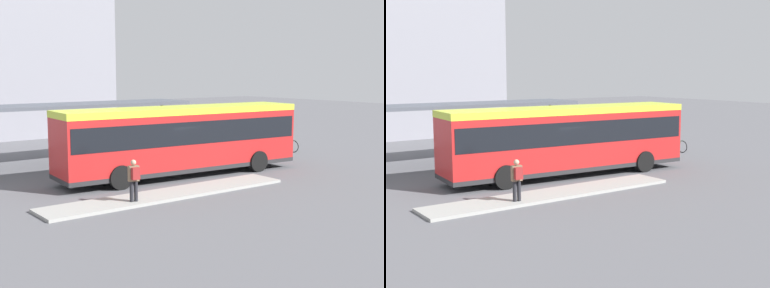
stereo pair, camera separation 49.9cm
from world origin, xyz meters
TOP-DOWN VIEW (x-y plane):
  - ground_plane at (0.00, 0.00)m, footprint 120.00×120.00m
  - curb_island at (-2.83, -3.05)m, footprint 11.02×1.80m
  - city_bus at (0.01, -0.00)m, footprint 12.39×3.31m
  - pedestrian_waiting at (-4.76, -3.49)m, footprint 0.42×0.45m
  - bicycle_green at (9.94, 2.43)m, footprint 0.48×1.79m
  - bicycle_blue at (10.17, 3.16)m, footprint 0.48×1.58m
  - bicycle_red at (9.93, 3.88)m, footprint 0.48×1.70m
  - station_shelter at (-1.99, 7.08)m, footprint 13.13×3.19m

SIDE VIEW (x-z plane):
  - ground_plane at x=0.00m, z-range 0.00..0.00m
  - curb_island at x=-2.83m, z-range 0.00..0.12m
  - bicycle_blue at x=10.17m, z-range 0.00..0.69m
  - bicycle_red at x=9.93m, z-range 0.00..0.74m
  - bicycle_green at x=9.94m, z-range 0.00..0.77m
  - pedestrian_waiting at x=-4.76m, z-range 0.24..1.85m
  - city_bus at x=0.01m, z-range 0.27..3.61m
  - station_shelter at x=-1.99m, z-range 1.49..4.73m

